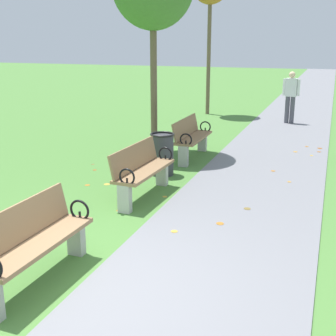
{
  "coord_description": "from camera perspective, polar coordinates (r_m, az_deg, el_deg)",
  "views": [
    {
      "loc": [
        2.41,
        -3.65,
        2.6
      ],
      "look_at": [
        -0.05,
        3.08,
        0.55
      ],
      "focal_mm": 48.18,
      "sensor_mm": 36.0,
      "label": 1
    }
  ],
  "objects": [
    {
      "name": "paved_walkway",
      "position": [
        21.84,
        16.98,
        8.48
      ],
      "size": [
        2.42,
        44.0,
        0.02
      ],
      "primitive_type": "cube",
      "color": "slate",
      "rests_on": "ground"
    },
    {
      "name": "trash_bin",
      "position": [
        8.88,
        -0.72,
        1.78
      ],
      "size": [
        0.48,
        0.48,
        0.84
      ],
      "color": "#38383D",
      "rests_on": "ground"
    },
    {
      "name": "park_bench_2",
      "position": [
        7.59,
        -3.32,
        -0.23
      ],
      "size": [
        0.53,
        1.62,
        0.9
      ],
      "color": "#93704C",
      "rests_on": "ground"
    },
    {
      "name": "ground_plane",
      "position": [
        5.09,
        -11.86,
        -15.14
      ],
      "size": [
        80.0,
        80.0,
        0.0
      ],
      "primitive_type": "plane",
      "color": "#4C7F38"
    },
    {
      "name": "scattered_leaves",
      "position": [
        8.3,
        2.85,
        -2.2
      ],
      "size": [
        4.67,
        9.65,
        0.02
      ],
      "color": "gold",
      "rests_on": "ground"
    },
    {
      "name": "park_bench_1",
      "position": [
        5.17,
        -16.65,
        -8.92
      ],
      "size": [
        0.5,
        1.61,
        0.9
      ],
      "color": "#93704C",
      "rests_on": "ground"
    },
    {
      "name": "park_bench_3",
      "position": [
        10.16,
        2.98,
        3.93
      ],
      "size": [
        0.48,
        1.6,
        0.9
      ],
      "color": "#93704C",
      "rests_on": "ground"
    },
    {
      "name": "pedestrian_walking",
      "position": [
        14.87,
        15.27,
        8.97
      ],
      "size": [
        0.53,
        0.24,
        1.62
      ],
      "color": "#4C4C56",
      "rests_on": "paved_walkway"
    }
  ]
}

